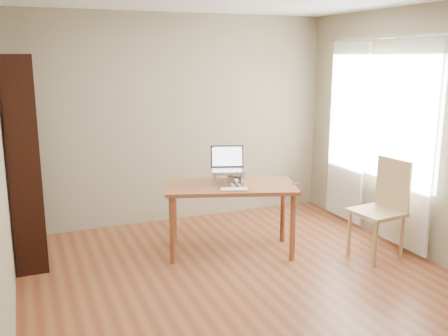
% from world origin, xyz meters
% --- Properties ---
extents(room, '(4.04, 4.54, 2.64)m').
position_xyz_m(room, '(0.03, 0.01, 1.30)').
color(room, brown).
rests_on(room, ground).
extents(bookshelf, '(0.30, 0.90, 2.10)m').
position_xyz_m(bookshelf, '(-1.83, 1.55, 1.05)').
color(bookshelf, black).
rests_on(bookshelf, ground).
extents(curtains, '(0.03, 1.90, 2.25)m').
position_xyz_m(curtains, '(1.92, 0.80, 1.17)').
color(curtains, white).
rests_on(curtains, ground).
extents(desk, '(1.50, 1.07, 0.75)m').
position_xyz_m(desk, '(0.17, 0.93, 0.65)').
color(desk, brown).
rests_on(desk, ground).
extents(laptop_stand, '(0.32, 0.25, 0.13)m').
position_xyz_m(laptop_stand, '(0.17, 1.01, 0.83)').
color(laptop_stand, silver).
rests_on(laptop_stand, desk).
extents(laptop, '(0.42, 0.40, 0.25)m').
position_xyz_m(laptop, '(0.17, 1.08, 0.94)').
color(laptop, silver).
rests_on(laptop, laptop_stand).
extents(keyboard, '(0.32, 0.21, 0.02)m').
position_xyz_m(keyboard, '(0.12, 0.71, 0.76)').
color(keyboard, silver).
rests_on(keyboard, desk).
extents(coaster, '(0.09, 0.09, 0.01)m').
position_xyz_m(coaster, '(0.83, 0.71, 0.75)').
color(coaster, brown).
rests_on(coaster, desk).
extents(cat, '(0.25, 0.48, 0.15)m').
position_xyz_m(cat, '(0.21, 1.04, 0.82)').
color(cat, '#4A403A').
rests_on(cat, desk).
extents(chair, '(0.51, 0.51, 1.04)m').
position_xyz_m(chair, '(1.60, 0.22, 0.57)').
color(chair, tan).
rests_on(chair, ground).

